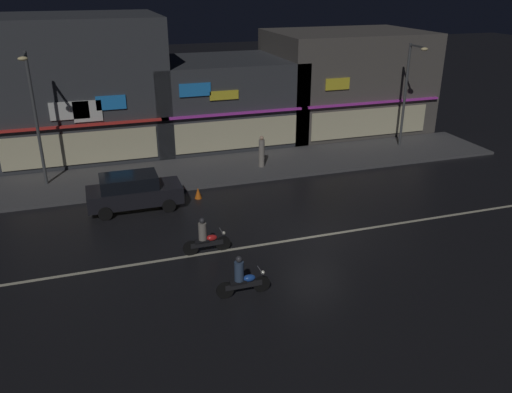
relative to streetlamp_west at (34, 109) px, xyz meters
name	(u,v)px	position (x,y,z in m)	size (l,w,h in m)	color
ground_plane	(315,237)	(10.88, -9.39, -4.12)	(140.00, 140.00, 0.00)	black
lane_divider_stripe	(315,237)	(10.88, -9.39, -4.11)	(28.50, 0.16, 0.01)	beige
sidewalk_far	(249,166)	(10.88, -0.31, -4.05)	(30.00, 4.80, 0.14)	#4C4C4F
storefront_left_block	(345,81)	(19.88, 5.89, -0.78)	(10.36, 7.74, 6.69)	#56514C
storefront_center_block	(74,86)	(1.88, 6.14, -0.09)	(10.40, 8.25, 8.07)	#383A3F
storefront_right_block	(222,100)	(10.88, 5.64, -1.49)	(9.47, 7.24, 5.27)	#383A3F
streetlamp_west	(34,109)	(0.00, 0.00, 0.00)	(0.44, 1.64, 6.70)	#47494C
streetlamp_mid	(408,87)	(21.13, 0.11, -0.21)	(0.44, 1.64, 6.29)	#47494C
pedestrian_on_sidewalk	(262,152)	(11.46, -0.75, -3.14)	(0.33, 0.33, 1.79)	gray
parked_car_near_kerb	(133,191)	(4.03, -4.09, -3.25)	(4.30, 1.98, 1.67)	black
motorcycle_lead	(242,279)	(6.74, -12.59, -3.49)	(1.90, 0.60, 1.52)	black
motorcycle_following	(205,238)	(6.24, -9.31, -3.49)	(1.90, 0.60, 1.52)	black
traffic_cone	(198,193)	(7.13, -3.83, -3.85)	(0.36, 0.36, 0.55)	orange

